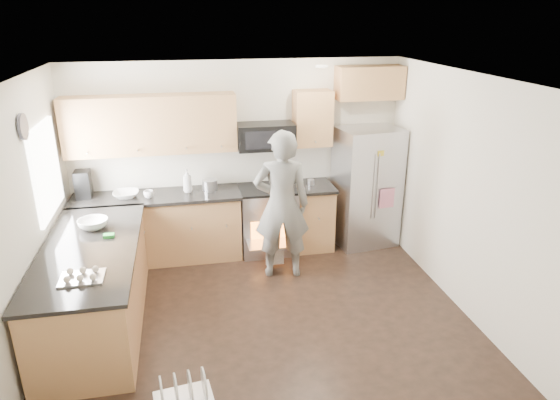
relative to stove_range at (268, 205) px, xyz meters
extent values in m
plane|color=black|center=(-0.35, -1.69, -0.68)|extent=(4.50, 4.50, 0.00)
cube|color=silver|center=(-0.35, 0.31, 0.62)|extent=(4.50, 0.04, 2.60)
cube|color=silver|center=(-0.35, -3.69, 0.62)|extent=(4.50, 0.04, 2.60)
cube|color=silver|center=(-2.60, -1.69, 0.62)|extent=(0.04, 4.00, 2.60)
cube|color=silver|center=(1.90, -1.69, 0.62)|extent=(0.04, 4.00, 2.60)
cube|color=white|center=(-0.35, -1.69, 1.92)|extent=(4.50, 4.00, 0.04)
cube|color=white|center=(-2.58, -0.69, 0.87)|extent=(0.04, 1.00, 1.00)
cylinder|color=#FAE8C8|center=(0.55, -0.59, 1.91)|extent=(0.14, 0.14, 0.02)
cylinder|color=#474754|center=(-2.57, -1.24, 1.47)|extent=(0.03, 0.26, 0.26)
cube|color=#B57948|center=(-1.48, 0.01, -0.24)|extent=(2.15, 0.60, 0.87)
cube|color=black|center=(-1.48, 0.00, 0.23)|extent=(2.19, 0.64, 0.04)
cube|color=#B57948|center=(0.65, 0.01, -0.24)|extent=(0.50, 0.60, 0.87)
cube|color=black|center=(0.65, 0.00, 0.23)|extent=(0.54, 0.64, 0.04)
cube|color=#B57948|center=(-1.47, 0.14, 1.15)|extent=(2.16, 0.33, 0.74)
cube|color=#B57948|center=(0.65, 0.14, 1.15)|extent=(0.50, 0.33, 0.74)
cube|color=#B57948|center=(1.43, 0.14, 1.60)|extent=(0.90, 0.33, 0.44)
imported|color=silver|center=(-1.85, -0.01, 0.29)|extent=(0.33, 0.33, 0.08)
imported|color=silver|center=(-1.07, 0.05, 0.41)|extent=(0.12, 0.12, 0.31)
imported|color=silver|center=(-1.57, -0.08, 0.30)|extent=(0.12, 0.12, 0.10)
cylinder|color=#B7B7BC|center=(-0.77, 0.08, 0.32)|extent=(0.21, 0.21, 0.14)
cube|color=black|center=(-2.38, 0.10, 0.43)|extent=(0.19, 0.23, 0.36)
cylinder|color=#B7B7BC|center=(0.62, 0.02, 0.29)|extent=(0.09, 0.09, 0.08)
cube|color=#B57948|center=(-2.10, -1.44, -0.24)|extent=(0.90, 2.30, 0.87)
cube|color=black|center=(-2.10, -1.44, 0.23)|extent=(0.96, 2.36, 0.04)
imported|color=white|center=(-2.12, -0.95, 0.30)|extent=(0.33, 0.33, 0.10)
cube|color=green|center=(-1.93, -1.23, 0.27)|extent=(0.11, 0.08, 0.03)
cube|color=#B7B7BC|center=(-2.06, -2.11, 0.29)|extent=(0.38, 0.29, 0.08)
cube|color=#B7B7BC|center=(0.00, -0.01, -0.23)|extent=(0.76, 0.62, 0.90)
cube|color=black|center=(0.00, -0.01, 0.24)|extent=(0.76, 0.60, 0.03)
cube|color=orange|center=(0.00, -0.33, -0.28)|extent=(0.56, 0.02, 0.34)
cube|color=#B7B7BC|center=(0.00, -0.49, -0.36)|extent=(0.70, 0.34, 0.03)
cube|color=white|center=(0.00, -0.54, -0.50)|extent=(0.24, 0.03, 0.28)
cube|color=black|center=(0.00, 0.11, 0.94)|extent=(0.76, 0.40, 0.34)
cube|color=#B7B7BC|center=(1.42, -0.01, 0.17)|extent=(0.91, 0.75, 1.69)
cylinder|color=#B7B7BC|center=(1.39, -0.34, 0.29)|extent=(0.02, 0.02, 0.92)
cylinder|color=#B7B7BC|center=(1.45, -0.34, 0.29)|extent=(0.02, 0.02, 0.92)
cube|color=pink|center=(1.60, -0.34, 0.11)|extent=(0.22, 0.04, 0.28)
cube|color=#8B9DDF|center=(1.25, -0.34, 0.57)|extent=(0.16, 0.03, 0.20)
imported|color=slate|center=(0.05, -0.72, 0.27)|extent=(0.74, 0.53, 1.89)
cylinder|color=silver|center=(-1.40, -2.84, -0.51)|extent=(0.05, 0.28, 0.28)
cylinder|color=silver|center=(-1.28, -2.83, -0.51)|extent=(0.05, 0.28, 0.28)
cylinder|color=silver|center=(-1.16, -2.81, -0.51)|extent=(0.05, 0.28, 0.28)
cylinder|color=silver|center=(-1.04, -2.79, -0.51)|extent=(0.05, 0.28, 0.28)
camera|label=1|loc=(-1.06, -6.32, 2.51)|focal=32.00mm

